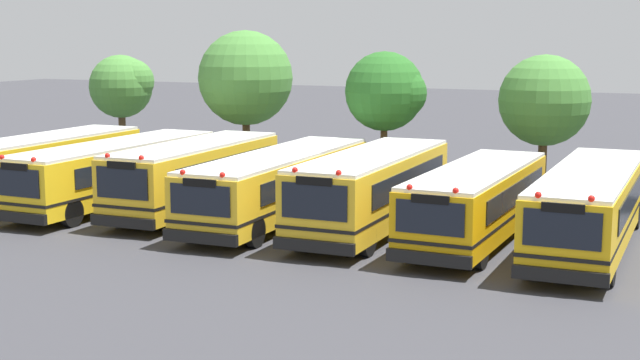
% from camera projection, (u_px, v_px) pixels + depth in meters
% --- Properties ---
extents(ground_plane, '(160.00, 160.00, 0.00)m').
position_uv_depth(ground_plane, '(280.00, 221.00, 32.41)').
color(ground_plane, '#38383D').
extents(school_bus_0, '(2.60, 10.97, 2.67)m').
position_uv_depth(school_bus_0, '(37.00, 165.00, 36.37)').
color(school_bus_0, yellow).
rests_on(school_bus_0, ground_plane).
extents(school_bus_1, '(2.74, 10.95, 2.59)m').
position_uv_depth(school_bus_1, '(115.00, 171.00, 35.17)').
color(school_bus_1, yellow).
rests_on(school_bus_1, ground_plane).
extents(school_bus_2, '(2.62, 9.39, 2.76)m').
position_uv_depth(school_bus_2, '(195.00, 175.00, 33.71)').
color(school_bus_2, yellow).
rests_on(school_bus_2, ground_plane).
extents(school_bus_3, '(2.78, 11.44, 2.56)m').
position_uv_depth(school_bus_3, '(280.00, 183.00, 32.38)').
color(school_bus_3, yellow).
rests_on(school_bus_3, ground_plane).
extents(school_bus_4, '(2.69, 9.97, 2.79)m').
position_uv_depth(school_bus_4, '(372.00, 188.00, 30.57)').
color(school_bus_4, yellow).
rests_on(school_bus_4, ground_plane).
extents(school_bus_5, '(2.63, 9.90, 2.53)m').
position_uv_depth(school_bus_5, '(477.00, 201.00, 29.04)').
color(school_bus_5, '#EAA80C').
rests_on(school_bus_5, ground_plane).
extents(school_bus_6, '(2.54, 11.38, 2.64)m').
position_uv_depth(school_bus_6, '(590.00, 205.00, 27.98)').
color(school_bus_6, yellow).
rests_on(school_bus_6, ground_plane).
extents(tree_0, '(3.38, 3.27, 5.60)m').
position_uv_depth(tree_0, '(124.00, 85.00, 46.74)').
color(tree_0, '#4C3823').
rests_on(tree_0, ground_plane).
extents(tree_1, '(4.44, 4.44, 6.84)m').
position_uv_depth(tree_1, '(245.00, 77.00, 42.21)').
color(tree_1, '#4C3823').
rests_on(tree_1, ground_plane).
extents(tree_2, '(3.51, 3.35, 5.94)m').
position_uv_depth(tree_2, '(388.00, 92.00, 37.82)').
color(tree_2, '#4C3823').
rests_on(tree_2, ground_plane).
extents(tree_3, '(3.83, 3.83, 5.82)m').
position_uv_depth(tree_3, '(543.00, 98.00, 37.71)').
color(tree_3, '#4C3823').
rests_on(tree_3, ground_plane).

